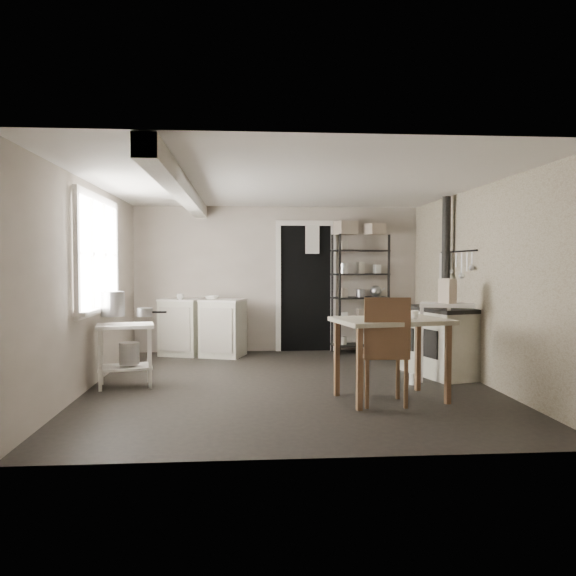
{
  "coord_description": "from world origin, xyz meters",
  "views": [
    {
      "loc": [
        -0.51,
        -6.42,
        1.38
      ],
      "look_at": [
        0.0,
        0.3,
        1.1
      ],
      "focal_mm": 35.0,
      "sensor_mm": 36.0,
      "label": 1
    }
  ],
  "objects": [
    {
      "name": "shelf_jar",
      "position": [
        1.01,
        2.28,
        1.36
      ],
      "size": [
        0.1,
        0.11,
        0.17
      ],
      "primitive_type": "imported",
      "rotation": [
        0.0,
        0.0,
        -0.43
      ],
      "color": "white",
      "rests_on": "shelf_rack"
    },
    {
      "name": "floor_crock",
      "position": [
        1.42,
        -0.14,
        0.07
      ],
      "size": [
        0.12,
        0.12,
        0.13
      ],
      "primitive_type": "cylinder",
      "rotation": [
        0.0,
        0.0,
        0.14
      ],
      "color": "white",
      "rests_on": "ground"
    },
    {
      "name": "wall_back",
      "position": [
        0.0,
        2.5,
        1.15
      ],
      "size": [
        4.5,
        0.02,
        2.3
      ],
      "primitive_type": "cube",
      "color": "#B4A89A",
      "rests_on": "ground"
    },
    {
      "name": "flour_sack",
      "position": [
        1.47,
        1.91,
        0.24
      ],
      "size": [
        0.44,
        0.41,
        0.44
      ],
      "primitive_type": "ellipsoid",
      "rotation": [
        0.0,
        0.0,
        0.31
      ],
      "color": "beige",
      "rests_on": "ground"
    },
    {
      "name": "side_ledge",
      "position": [
        1.81,
        -0.13,
        0.43
      ],
      "size": [
        0.69,
        0.52,
        0.94
      ],
      "primitive_type": null,
      "rotation": [
        0.0,
        0.0,
        -0.36
      ],
      "color": "white",
      "rests_on": "ground"
    },
    {
      "name": "wall_right",
      "position": [
        2.25,
        0.0,
        1.15
      ],
      "size": [
        0.02,
        5.0,
        2.3
      ],
      "primitive_type": "cube",
      "color": "#B4A89A",
      "rests_on": "ground"
    },
    {
      "name": "shelf_rack",
      "position": [
        1.3,
        2.31,
        0.95
      ],
      "size": [
        0.93,
        0.54,
        1.85
      ],
      "primitive_type": null,
      "rotation": [
        0.0,
        0.0,
        0.24
      ],
      "color": "black",
      "rests_on": "ground"
    },
    {
      "name": "ceiling_beam",
      "position": [
        -1.2,
        0.0,
        2.2
      ],
      "size": [
        0.18,
        5.0,
        0.18
      ],
      "primitive_type": null,
      "color": "white",
      "rests_on": "ceiling"
    },
    {
      "name": "wall_front",
      "position": [
        0.0,
        -2.5,
        1.15
      ],
      "size": [
        4.5,
        0.02,
        2.3
      ],
      "primitive_type": "cube",
      "color": "#B4A89A",
      "rests_on": "ground"
    },
    {
      "name": "table_cup",
      "position": [
        1.19,
        -0.89,
        0.8
      ],
      "size": [
        0.11,
        0.11,
        0.09
      ],
      "primitive_type": "imported",
      "rotation": [
        0.0,
        0.0,
        -0.19
      ],
      "color": "white",
      "rests_on": "work_table"
    },
    {
      "name": "wallpaper_panel",
      "position": [
        2.24,
        0.0,
        1.15
      ],
      "size": [
        0.01,
        5.0,
        2.3
      ],
      "primitive_type": null,
      "color": "#B7AE95",
      "rests_on": "wall_right"
    },
    {
      "name": "oats_box",
      "position": [
        1.79,
        -0.17,
        1.01
      ],
      "size": [
        0.17,
        0.22,
        0.28
      ],
      "primitive_type": "cube",
      "rotation": [
        0.0,
        0.0,
        0.36
      ],
      "color": "beige",
      "rests_on": "side_ledge"
    },
    {
      "name": "stockpot",
      "position": [
        -2.0,
        0.0,
        0.94
      ],
      "size": [
        0.27,
        0.27,
        0.28
      ],
      "primitive_type": "cylinder",
      "rotation": [
        0.0,
        0.0,
        -0.06
      ],
      "color": "#B5B5B7",
      "rests_on": "prep_table"
    },
    {
      "name": "base_cabinets",
      "position": [
        -1.16,
        2.13,
        0.46
      ],
      "size": [
        1.42,
        0.94,
        0.86
      ],
      "primitive_type": null,
      "rotation": [
        0.0,
        0.0,
        -0.31
      ],
      "color": "beige",
      "rests_on": "ground"
    },
    {
      "name": "chair",
      "position": [
        0.85,
        -0.98,
        0.48
      ],
      "size": [
        0.47,
        0.49,
        1.07
      ],
      "primitive_type": null,
      "rotation": [
        0.0,
        0.0,
        -0.06
      ],
      "color": "brown",
      "rests_on": "ground"
    },
    {
      "name": "saucepan",
      "position": [
        -1.64,
        -0.06,
        0.85
      ],
      "size": [
        0.22,
        0.22,
        0.1
      ],
      "primitive_type": "cylinder",
      "rotation": [
        0.0,
        0.0,
        0.32
      ],
      "color": "#B5B5B7",
      "rests_on": "prep_table"
    },
    {
      "name": "ceiling",
      "position": [
        0.0,
        0.0,
        2.3
      ],
      "size": [
        5.0,
        5.0,
        0.0
      ],
      "primitive_type": "plane",
      "rotation": [
        3.14,
        0.0,
        0.0
      ],
      "color": "white",
      "rests_on": "wall_back"
    },
    {
      "name": "utensil_rail",
      "position": [
        2.19,
        0.6,
        1.55
      ],
      "size": [
        0.06,
        1.2,
        0.44
      ],
      "primitive_type": null,
      "color": "#B5B5B7",
      "rests_on": "wall_right"
    },
    {
      "name": "bucket",
      "position": [
        -1.82,
        -0.03,
        0.39
      ],
      "size": [
        0.28,
        0.28,
        0.24
      ],
      "primitive_type": "cylinder",
      "rotation": [
        0.0,
        0.0,
        0.32
      ],
      "color": "#B5B5B7",
      "rests_on": "prep_table"
    },
    {
      "name": "counter_cup",
      "position": [
        -1.48,
        1.99,
        0.96
      ],
      "size": [
        0.14,
        0.14,
        0.09
      ],
      "primitive_type": "imported",
      "rotation": [
        0.0,
        0.0,
        0.25
      ],
      "color": "white",
      "rests_on": "base_cabinets"
    },
    {
      "name": "doorway",
      "position": [
        0.45,
        2.47,
        1.0
      ],
      "size": [
        0.96,
        0.1,
        2.08
      ],
      "primitive_type": null,
      "color": "white",
      "rests_on": "ground"
    },
    {
      "name": "work_table",
      "position": [
        0.97,
        -0.83,
        0.38
      ],
      "size": [
        1.22,
        0.96,
        0.83
      ],
      "primitive_type": null,
      "rotation": [
        0.0,
        0.0,
        0.19
      ],
      "color": "beige",
      "rests_on": "ground"
    },
    {
      "name": "window",
      "position": [
        -2.22,
        0.2,
        1.5
      ],
      "size": [
        0.12,
        1.76,
        1.28
      ],
      "primitive_type": null,
      "color": "white",
      "rests_on": "wall_left"
    },
    {
      "name": "prep_table",
      "position": [
        -1.87,
        0.01,
        0.4
      ],
      "size": [
        0.7,
        0.56,
        0.71
      ],
      "primitive_type": null,
      "rotation": [
        0.0,
        0.0,
        0.2
      ],
      "color": "white",
      "rests_on": "ground"
    },
    {
      "name": "stovepipe",
      "position": [
        2.13,
        0.8,
        1.59
      ],
      "size": [
        0.13,
        0.13,
        1.34
      ],
      "primitive_type": null,
      "rotation": [
        0.0,
        0.0,
        -0.36
      ],
      "color": "black",
      "rests_on": "stove"
    },
    {
      "name": "stove",
      "position": [
        1.92,
        0.4,
        0.44
      ],
      "size": [
        0.87,
        1.2,
        0.85
      ],
      "primitive_type": null,
      "rotation": [
        0.0,
        0.0,
        0.28
      ],
      "color": "beige",
      "rests_on": "ground"
    },
    {
      "name": "floor",
      "position": [
        0.0,
        0.0,
        0.0
      ],
      "size": [
        5.0,
        5.0,
        0.0
      ],
      "primitive_type": "plane",
      "color": "black",
      "rests_on": "ground"
    },
    {
      "name": "mixing_bowl",
      "position": [
        -1.02,
        2.07,
        0.95
      ],
      "size": [
        0.35,
        0.35,
        0.07
      ],
      "primitive_type": "imported",
      "rotation": [
        0.0,
        0.0,
        -0.34
      ],
      "color": "white",
      "rests_on": "base_cabinets"
    },
    {
      "name": "wall_left",
      "position": [
        -2.25,
        0.0,
        1.15
      ],
      "size": [
        0.02,
        5.0,
        2.3
      ],
      "primitive_type": "cube",
      "color": "#B4A89A",
      "rests_on": "ground"
    },
    {
      "name": "storage_box_a",
      "position": [
        1.06,
        2.31,
        2.01
      ],
      "size": [
        0.37,
        0.35,
        0.21
      ],
      "primitive_type": "cube",
      "rotation": [
        0.0,
        0.0,
        0.35
      ],
      "color": "beige",
      "rests_on": "shelf_rack"
    },
    {
      "name": "storage_box_b",
      "position": [
        1.52,
        2.27,
        1.99
      ],
      "size": [
        0.34,
        0.33,
        0.17
      ],
      "primitive_type": "cube",
      "rotation": [
        0.0,
        0.0,
        0.38
      ],
      "color": "beige",
      "rests_on": "shelf_rack"
    }
  ]
}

